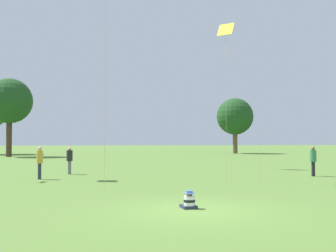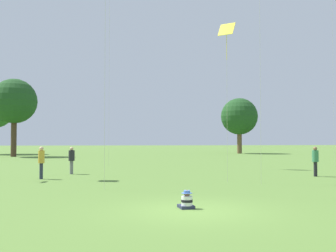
{
  "view_description": "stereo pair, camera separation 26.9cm",
  "coord_description": "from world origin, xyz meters",
  "px_view_note": "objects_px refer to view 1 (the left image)",
  "views": [
    {
      "loc": [
        -2.47,
        -12.07,
        2.2
      ],
      "look_at": [
        -0.02,
        5.9,
        2.85
      ],
      "focal_mm": 42.0,
      "sensor_mm": 36.0,
      "label": 1
    },
    {
      "loc": [
        -2.2,
        -12.11,
        2.2
      ],
      "look_at": [
        -0.02,
        5.9,
        2.85
      ],
      "focal_mm": 42.0,
      "sensor_mm": 36.0,
      "label": 2
    }
  ],
  "objects_px": {
    "person_standing_3": "(313,159)",
    "distant_tree_0": "(10,101)",
    "person_standing_1": "(70,158)",
    "distant_tree_2": "(235,117)",
    "seated_toddler": "(189,201)",
    "person_standing_2": "(40,160)",
    "kite_5": "(226,35)"
  },
  "relations": [
    {
      "from": "person_standing_3",
      "to": "kite_5",
      "type": "bearing_deg",
      "value": 31.36
    },
    {
      "from": "person_standing_3",
      "to": "distant_tree_2",
      "type": "bearing_deg",
      "value": -89.74
    },
    {
      "from": "person_standing_2",
      "to": "person_standing_3",
      "type": "distance_m",
      "value": 16.13
    },
    {
      "from": "person_standing_1",
      "to": "kite_5",
      "type": "relative_size",
      "value": 0.21
    },
    {
      "from": "person_standing_1",
      "to": "person_standing_2",
      "type": "bearing_deg",
      "value": 137.2
    },
    {
      "from": "person_standing_3",
      "to": "distant_tree_2",
      "type": "relative_size",
      "value": 0.2
    },
    {
      "from": "seated_toddler",
      "to": "distant_tree_2",
      "type": "bearing_deg",
      "value": 63.12
    },
    {
      "from": "seated_toddler",
      "to": "distant_tree_0",
      "type": "xyz_separation_m",
      "value": [
        -16.13,
        41.34,
        7.06
      ]
    },
    {
      "from": "seated_toddler",
      "to": "person_standing_1",
      "type": "relative_size",
      "value": 0.35
    },
    {
      "from": "person_standing_3",
      "to": "distant_tree_0",
      "type": "height_order",
      "value": "distant_tree_0"
    },
    {
      "from": "person_standing_1",
      "to": "person_standing_3",
      "type": "height_order",
      "value": "person_standing_3"
    },
    {
      "from": "person_standing_2",
      "to": "distant_tree_0",
      "type": "distance_m",
      "value": 33.05
    },
    {
      "from": "person_standing_3",
      "to": "kite_5",
      "type": "xyz_separation_m",
      "value": [
        -6.09,
        -2.25,
        6.78
      ]
    },
    {
      "from": "kite_5",
      "to": "distant_tree_2",
      "type": "height_order",
      "value": "distant_tree_2"
    },
    {
      "from": "seated_toddler",
      "to": "distant_tree_0",
      "type": "distance_m",
      "value": 44.93
    },
    {
      "from": "distant_tree_0",
      "to": "person_standing_2",
      "type": "bearing_deg",
      "value": -72.84
    },
    {
      "from": "person_standing_1",
      "to": "distant_tree_0",
      "type": "xyz_separation_m",
      "value": [
        -10.87,
        27.91,
        6.26
      ]
    },
    {
      "from": "person_standing_3",
      "to": "distant_tree_0",
      "type": "distance_m",
      "value": 41.02
    },
    {
      "from": "distant_tree_0",
      "to": "distant_tree_2",
      "type": "distance_m",
      "value": 34.45
    },
    {
      "from": "person_standing_1",
      "to": "person_standing_3",
      "type": "xyz_separation_m",
      "value": [
        14.84,
        -3.43,
        0.03
      ]
    },
    {
      "from": "person_standing_1",
      "to": "distant_tree_0",
      "type": "height_order",
      "value": "distant_tree_0"
    },
    {
      "from": "person_standing_2",
      "to": "distant_tree_0",
      "type": "relative_size",
      "value": 0.18
    },
    {
      "from": "distant_tree_2",
      "to": "distant_tree_0",
      "type": "bearing_deg",
      "value": -165.64
    },
    {
      "from": "person_standing_2",
      "to": "kite_5",
      "type": "distance_m",
      "value": 12.37
    },
    {
      "from": "person_standing_1",
      "to": "person_standing_3",
      "type": "distance_m",
      "value": 15.23
    },
    {
      "from": "seated_toddler",
      "to": "person_standing_3",
      "type": "relative_size",
      "value": 0.34
    },
    {
      "from": "person_standing_1",
      "to": "person_standing_2",
      "type": "distance_m",
      "value": 3.37
    },
    {
      "from": "seated_toddler",
      "to": "person_standing_1",
      "type": "bearing_deg",
      "value": 103.55
    },
    {
      "from": "kite_5",
      "to": "distant_tree_2",
      "type": "bearing_deg",
      "value": 154.16
    },
    {
      "from": "distant_tree_0",
      "to": "person_standing_3",
      "type": "bearing_deg",
      "value": -50.64
    },
    {
      "from": "kite_5",
      "to": "distant_tree_0",
      "type": "height_order",
      "value": "distant_tree_0"
    },
    {
      "from": "person_standing_1",
      "to": "distant_tree_2",
      "type": "bearing_deg",
      "value": -51.91
    }
  ]
}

